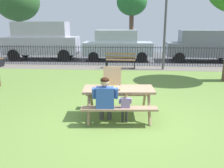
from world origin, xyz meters
TOP-DOWN VIEW (x-y plane):
  - ground at (0.00, 1.97)m, footprint 28.00×11.94m
  - cobblestone_walkway at (0.00, 7.24)m, footprint 28.00×1.40m
  - street_asphalt at (0.00, 11.19)m, footprint 28.00×6.49m
  - picnic_table_foreground at (-0.16, 0.28)m, footprint 1.91×1.61m
  - pizza_box_open at (-0.34, 0.33)m, footprint 0.48×0.50m
  - adult_at_table at (-0.45, -0.24)m, footprint 0.62×0.61m
  - child_at_table at (0.02, -0.24)m, footprint 0.31×0.30m
  - iron_fence_streetside at (-0.00, 7.94)m, footprint 20.72×0.03m
  - park_bench_center at (-0.37, 7.11)m, footprint 1.62×0.55m
  - lamp_post_walkway at (1.87, 6.92)m, footprint 0.28×0.28m
  - parked_car_far_left at (-5.65, 9.93)m, footprint 4.79×2.27m
  - parked_car_left at (-0.69, 9.93)m, footprint 4.46×2.03m
  - parked_car_center at (4.65, 9.93)m, footprint 4.46×2.04m
  - far_tree_left at (-9.97, 16.10)m, footprint 3.90×3.90m
  - far_tree_midleft at (0.23, 16.10)m, footprint 2.63×2.63m

SIDE VIEW (x-z plane):
  - ground at x=0.00m, z-range -0.02..0.00m
  - street_asphalt at x=0.00m, z-range -0.01..0.00m
  - cobblestone_walkway at x=0.00m, z-range -0.01..0.00m
  - park_bench_center at x=-0.37m, z-range -0.01..0.84m
  - child_at_table at x=0.02m, z-range 0.09..0.90m
  - iron_fence_streetside at x=0.00m, z-range 0.01..1.14m
  - picnic_table_foreground at x=-0.16m, z-range 0.20..0.99m
  - adult_at_table at x=-0.45m, z-range 0.06..1.25m
  - pizza_box_open at x=-0.34m, z-range 0.61..1.13m
  - parked_car_left at x=-0.69m, z-range 0.04..1.98m
  - parked_car_center at x=4.65m, z-range 0.04..1.98m
  - parked_car_far_left at x=-5.65m, z-range 0.08..2.54m
  - lamp_post_walkway at x=1.87m, z-range 0.44..4.41m
  - far_tree_midleft at x=0.23m, z-range 1.41..6.75m
  - far_tree_left at x=-9.97m, z-range 1.22..7.24m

